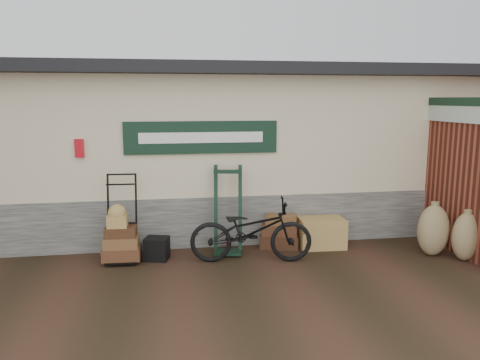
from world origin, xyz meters
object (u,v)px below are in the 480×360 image
wicker_hamper (321,233)px  bicycle (251,227)px  porter_trolley (122,217)px  suitcase_stack (279,231)px  green_barrow (228,210)px  black_trunk (157,249)px

wicker_hamper → bicycle: (-1.37, -0.54, 0.31)m
porter_trolley → suitcase_stack: (2.68, 0.24, -0.42)m
green_barrow → black_trunk: green_barrow is taller
porter_trolley → suitcase_stack: 2.72m
porter_trolley → black_trunk: size_ratio=3.86×
wicker_hamper → black_trunk: (-2.87, -0.21, -0.07)m
black_trunk → green_barrow: bearing=8.7°
wicker_hamper → suitcase_stack: bearing=170.4°
green_barrow → suitcase_stack: green_barrow is taller
suitcase_stack → bicycle: bicycle is taller
bicycle → green_barrow: bearing=37.7°
porter_trolley → bicycle: 2.09m
green_barrow → bicycle: bearing=-50.9°
suitcase_stack → bicycle: (-0.64, -0.66, 0.27)m
green_barrow → suitcase_stack: bearing=17.9°
green_barrow → bicycle: (0.30, -0.52, -0.18)m
porter_trolley → suitcase_stack: bearing=8.0°
green_barrow → bicycle: size_ratio=0.76×
green_barrow → black_trunk: size_ratio=4.03×
porter_trolley → green_barrow: (1.74, 0.09, 0.03)m
porter_trolley → wicker_hamper: 3.44m
porter_trolley → green_barrow: bearing=5.9°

